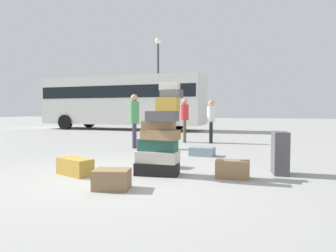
{
  "coord_description": "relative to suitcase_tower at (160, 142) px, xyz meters",
  "views": [
    {
      "loc": [
        2.18,
        -4.8,
        1.19
      ],
      "look_at": [
        0.35,
        0.91,
        0.87
      ],
      "focal_mm": 31.5,
      "sensor_mm": 36.0,
      "label": 1
    }
  ],
  "objects": [
    {
      "name": "suitcase_tower",
      "position": [
        0.0,
        0.0,
        0.0
      ],
      "size": [
        0.88,
        0.61,
        1.71
      ],
      "color": "black",
      "rests_on": "ground"
    },
    {
      "name": "suitcase_charcoal_left_side",
      "position": [
        2.1,
        0.74,
        -0.22
      ],
      "size": [
        0.32,
        0.46,
        0.79
      ],
      "primitive_type": "cube",
      "rotation": [
        0.0,
        0.0,
        0.13
      ],
      "color": "#4C4C51",
      "rests_on": "ground"
    },
    {
      "name": "person_bearded_onlooker",
      "position": [
        -2.05,
        3.43,
        0.38
      ],
      "size": [
        0.3,
        0.33,
        1.69
      ],
      "rotation": [
        0.0,
        0.0,
        -1.22
      ],
      "color": "#3F334C",
      "rests_on": "ground"
    },
    {
      "name": "person_passerby_in_red",
      "position": [
        0.01,
        5.57,
        0.3
      ],
      "size": [
        0.3,
        0.34,
        1.55
      ],
      "rotation": [
        0.0,
        0.0,
        -1.43
      ],
      "color": "black",
      "rests_on": "ground"
    },
    {
      "name": "person_tourist_with_camera",
      "position": [
        -0.96,
        5.51,
        0.35
      ],
      "size": [
        0.3,
        0.33,
        1.62
      ],
      "rotation": [
        0.0,
        0.0,
        -1.32
      ],
      "color": "brown",
      "rests_on": "ground"
    },
    {
      "name": "parked_bus",
      "position": [
        -6.39,
        11.29,
        1.22
      ],
      "size": [
        10.06,
        2.91,
        3.15
      ],
      "rotation": [
        0.0,
        0.0,
        -0.02
      ],
      "color": "silver",
      "rests_on": "ground"
    },
    {
      "name": "suitcase_brown_behind_tower",
      "position": [
        -0.37,
        -1.13,
        -0.47
      ],
      "size": [
        0.6,
        0.5,
        0.3
      ],
      "primitive_type": "cube",
      "rotation": [
        0.0,
        0.0,
        0.23
      ],
      "color": "olive",
      "rests_on": "ground"
    },
    {
      "name": "suitcase_black_upright_blue",
      "position": [
        -0.32,
        0.79,
        -0.46
      ],
      "size": [
        0.77,
        0.47,
        0.32
      ],
      "primitive_type": "cube",
      "rotation": [
        0.0,
        0.0,
        -0.23
      ],
      "color": "black",
      "rests_on": "ground"
    },
    {
      "name": "suitcase_tan_white_trunk",
      "position": [
        -1.49,
        -0.46,
        -0.46
      ],
      "size": [
        0.8,
        0.56,
        0.31
      ],
      "primitive_type": "cube",
      "rotation": [
        0.0,
        0.0,
        -0.36
      ],
      "color": "#B28C33",
      "rests_on": "ground"
    },
    {
      "name": "ground_plane",
      "position": [
        -0.4,
        -0.24,
        -0.62
      ],
      "size": [
        80.0,
        80.0,
        0.0
      ],
      "primitive_type": "plane",
      "color": "#9E9E99"
    },
    {
      "name": "suitcase_slate_foreground_near",
      "position": [
        0.3,
        2.48,
        -0.5
      ],
      "size": [
        0.64,
        0.42,
        0.22
      ],
      "primitive_type": "cube",
      "rotation": [
        0.0,
        0.0,
        -0.04
      ],
      "color": "gray",
      "rests_on": "ground"
    },
    {
      "name": "lamp_post",
      "position": [
        -4.17,
        11.57,
        3.01
      ],
      "size": [
        0.36,
        0.36,
        5.46
      ],
      "color": "#333338",
      "rests_on": "ground"
    },
    {
      "name": "suitcase_brown_right_side",
      "position": [
        1.3,
        0.15,
        -0.46
      ],
      "size": [
        0.58,
        0.31,
        0.32
      ],
      "primitive_type": "cube",
      "rotation": [
        0.0,
        0.0,
        0.02
      ],
      "color": "olive",
      "rests_on": "ground"
    }
  ]
}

